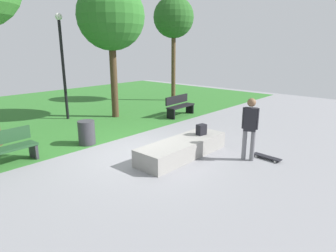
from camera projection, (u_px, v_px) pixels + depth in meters
name	position (u px, v px, depth m)	size (l,w,h in m)	color
ground_plane	(138.00, 153.00, 8.57)	(28.00, 28.00, 0.00)	gray
grass_lawn	(26.00, 114.00, 13.57)	(26.60, 12.53, 0.01)	#2D6B28
concrete_ledge	(183.00, 148.00, 8.27)	(2.99, 0.94, 0.47)	gray
backpack_on_ledge	(201.00, 130.00, 8.69)	(0.28, 0.20, 0.32)	black
skater_performing_trick	(250.00, 124.00, 7.79)	(0.31, 0.40, 1.73)	slate
skateboard_by_ledge	(267.00, 157.00, 8.09)	(0.26, 0.81, 0.08)	black
park_bench_near_path	(179.00, 105.00, 13.11)	(1.63, 0.59, 0.91)	black
park_bench_far_left	(3.00, 148.00, 7.56)	(1.62, 0.56, 0.91)	#1E4223
tree_broad_elm	(174.00, 18.00, 15.91)	(2.22, 2.22, 5.71)	#4C3823
tree_leaning_ash	(111.00, 17.00, 11.94)	(2.79, 2.79, 5.65)	#42301E
lamp_post	(62.00, 57.00, 11.98)	(0.28, 0.28, 4.33)	black
trash_bin	(87.00, 133.00, 9.26)	(0.53, 0.53, 0.77)	#333338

